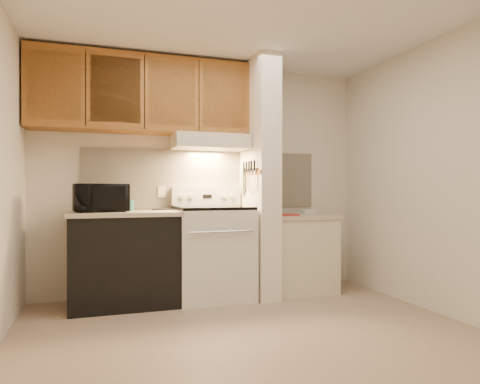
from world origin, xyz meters
name	(u,v)px	position (x,y,z in m)	size (l,w,h in m)	color
floor	(250,334)	(0.00, 0.00, 0.00)	(3.60, 3.60, 0.00)	tan
ceiling	(250,11)	(0.00, 0.00, 2.50)	(3.60, 3.60, 0.00)	white
wall_back	(205,178)	(0.00, 1.50, 1.25)	(3.60, 0.02, 2.50)	beige
wall_right	(438,175)	(1.80, 0.00, 1.25)	(0.02, 3.00, 2.50)	beige
backsplash	(205,179)	(0.00, 1.49, 1.24)	(2.60, 0.02, 0.63)	beige
range_body	(213,254)	(0.00, 1.16, 0.46)	(0.76, 0.65, 0.92)	silver
oven_window	(221,254)	(0.00, 0.84, 0.50)	(0.50, 0.01, 0.30)	black
oven_handle	(222,232)	(0.00, 0.80, 0.72)	(0.02, 0.02, 0.65)	silver
cooktop	(213,208)	(0.00, 1.16, 0.94)	(0.74, 0.64, 0.03)	black
range_backguard	(206,196)	(0.00, 1.44, 1.05)	(0.76, 0.08, 0.20)	silver
range_display	(207,196)	(0.00, 1.40, 1.05)	(0.10, 0.01, 0.04)	black
range_knob_left_outer	(182,196)	(-0.28, 1.40, 1.05)	(0.05, 0.05, 0.02)	silver
range_knob_left_inner	(191,196)	(-0.18, 1.40, 1.05)	(0.05, 0.05, 0.02)	silver
range_knob_right_inner	(223,196)	(0.18, 1.40, 1.05)	(0.05, 0.05, 0.02)	silver
range_knob_right_outer	(232,196)	(0.28, 1.40, 1.05)	(0.05, 0.05, 0.02)	silver
dishwasher_front	(125,260)	(-0.88, 1.17, 0.43)	(1.00, 0.63, 0.87)	black
left_countertop	(125,213)	(-0.88, 1.17, 0.89)	(1.04, 0.67, 0.04)	#BDAF96
spoon_rest	(163,209)	(-0.48, 1.36, 0.92)	(0.23, 0.07, 0.02)	black
teal_jar	(129,205)	(-0.83, 1.35, 0.96)	(0.10, 0.10, 0.11)	#2D6F6B
outlet	(162,192)	(-0.48, 1.48, 1.10)	(0.08, 0.01, 0.12)	beige
microwave	(101,198)	(-1.10, 1.15, 1.04)	(0.48, 0.33, 0.27)	black
partition_pillar	(259,178)	(0.51, 1.15, 1.25)	(0.22, 0.70, 2.50)	white
pillar_trim	(249,173)	(0.39, 1.15, 1.30)	(0.01, 0.70, 0.04)	#9B5E25
knife_strip	(250,171)	(0.39, 1.10, 1.32)	(0.02, 0.42, 0.04)	black
knife_blade_a	(255,180)	(0.38, 0.93, 1.22)	(0.01, 0.04, 0.16)	silver
knife_handle_a	(254,165)	(0.38, 0.94, 1.37)	(0.02, 0.02, 0.10)	black
knife_blade_b	(252,181)	(0.38, 1.02, 1.21)	(0.01, 0.04, 0.18)	silver
knife_handle_b	(251,166)	(0.38, 1.03, 1.37)	(0.02, 0.02, 0.10)	black
knife_blade_c	(249,182)	(0.38, 1.11, 1.20)	(0.01, 0.04, 0.20)	silver
knife_handle_c	(249,166)	(0.38, 1.11, 1.37)	(0.02, 0.02, 0.10)	black
knife_blade_d	(247,180)	(0.38, 1.17, 1.22)	(0.01, 0.04, 0.16)	silver
knife_handle_d	(246,166)	(0.38, 1.18, 1.37)	(0.02, 0.02, 0.10)	black
knife_blade_e	(244,182)	(0.38, 1.26, 1.21)	(0.01, 0.04, 0.18)	silver
knife_handle_e	(244,167)	(0.38, 1.27, 1.37)	(0.02, 0.02, 0.10)	black
oven_mitt	(243,180)	(0.38, 1.32, 1.23)	(0.03, 0.11, 0.26)	gray
right_cab_base	(298,255)	(0.97, 1.15, 0.40)	(0.70, 0.60, 0.81)	beige
right_countertop	(298,216)	(0.97, 1.15, 0.83)	(0.74, 0.64, 0.04)	#BDAF96
red_folder	(289,215)	(0.79, 1.00, 0.85)	(0.21, 0.29, 0.01)	red
white_box	(308,211)	(1.17, 1.33, 0.87)	(0.16, 0.11, 0.04)	white
range_hood	(210,142)	(0.00, 1.28, 1.62)	(0.78, 0.44, 0.15)	beige
hood_lip	(215,144)	(0.00, 1.07, 1.58)	(0.78, 0.04, 0.06)	beige
upper_cabinets	(143,95)	(-0.69, 1.32, 2.08)	(2.18, 0.33, 0.77)	#9B5E25
cab_door_a	(54,85)	(-1.51, 1.17, 2.08)	(0.46, 0.01, 0.63)	#9B5E25
cab_gap_a	(86,87)	(-1.23, 1.16, 2.08)	(0.01, 0.01, 0.73)	black
cab_door_b	(116,89)	(-0.96, 1.17, 2.08)	(0.46, 0.01, 0.63)	#9B5E25
cab_gap_b	(145,92)	(-0.69, 1.16, 2.08)	(0.01, 0.01, 0.73)	black
cab_door_c	(172,94)	(-0.42, 1.17, 2.08)	(0.46, 0.01, 0.63)	#9B5E25
cab_gap_c	(199,95)	(-0.14, 1.16, 2.08)	(0.01, 0.01, 0.73)	black
cab_door_d	(225,97)	(0.13, 1.17, 2.08)	(0.46, 0.01, 0.63)	#9B5E25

